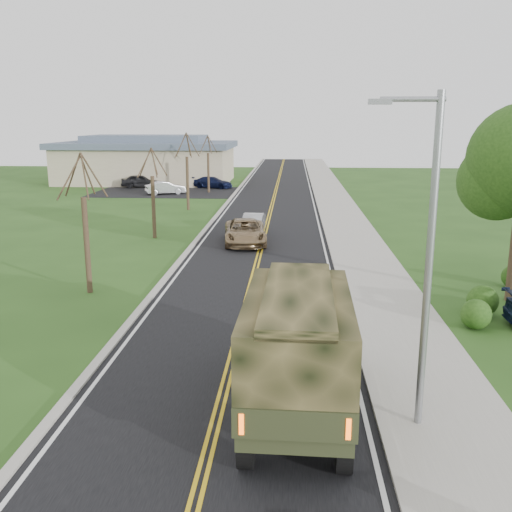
{
  "coord_description": "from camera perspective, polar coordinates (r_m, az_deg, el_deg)",
  "views": [
    {
      "loc": [
        1.83,
        -13.47,
        7.34
      ],
      "look_at": [
        0.33,
        9.81,
        1.8
      ],
      "focal_mm": 40.0,
      "sensor_mm": 36.0,
      "label": 1
    }
  ],
  "objects": [
    {
      "name": "street_light",
      "position": [
        13.64,
        16.6,
        0.48
      ],
      "size": [
        1.65,
        0.22,
        8.0
      ],
      "color": "gray",
      "rests_on": "ground"
    },
    {
      "name": "curb_left",
      "position": [
        54.3,
        -2.67,
        5.63
      ],
      "size": [
        0.3,
        120.0,
        0.1
      ],
      "primitive_type": "cube",
      "color": "#9E998E",
      "rests_on": "ground"
    },
    {
      "name": "lot_car_silver",
      "position": [
        59.46,
        -9.05,
        6.75
      ],
      "size": [
        4.26,
        2.96,
        1.33
      ],
      "primitive_type": "imported",
      "rotation": [
        0.0,
        0.0,
        2.0
      ],
      "color": "silver",
      "rests_on": "ground"
    },
    {
      "name": "suv_champagne",
      "position": [
        34.85,
        -1.1,
        2.43
      ],
      "size": [
        3.03,
        5.54,
        1.47
      ],
      "primitive_type": "imported",
      "rotation": [
        0.0,
        0.0,
        0.11
      ],
      "color": "#917652",
      "rests_on": "ground"
    },
    {
      "name": "ground",
      "position": [
        15.45,
        -3.69,
        -15.04
      ],
      "size": [
        160.0,
        160.0,
        0.0
      ],
      "primitive_type": "plane",
      "color": "#254717",
      "rests_on": "ground"
    },
    {
      "name": "commercial_building",
      "position": [
        71.84,
        -10.81,
        9.41
      ],
      "size": [
        25.5,
        21.5,
        5.65
      ],
      "color": "tan",
      "rests_on": "ground"
    },
    {
      "name": "bare_tree_c",
      "position": [
        48.5,
        -6.88,
        7.87
      ],
      "size": [
        2.04,
        2.39,
        6.42
      ],
      "color": "#38281C",
      "rests_on": "ground"
    },
    {
      "name": "sedan_silver",
      "position": [
        38.33,
        -0.3,
        3.27
      ],
      "size": [
        1.52,
        3.86,
        1.25
      ],
      "primitive_type": "imported",
      "rotation": [
        0.0,
        0.0,
        -0.05
      ],
      "color": "#A9AAAE",
      "rests_on": "ground"
    },
    {
      "name": "military_truck",
      "position": [
        14.4,
        4.21,
        -8.43
      ],
      "size": [
        2.61,
        7.08,
        3.5
      ],
      "rotation": [
        0.0,
        0.0,
        -0.02
      ],
      "color": "black",
      "rests_on": "ground"
    },
    {
      "name": "bare_tree_a",
      "position": [
        25.52,
        -16.64,
        2.15
      ],
      "size": [
        1.93,
        2.26,
        6.08
      ],
      "color": "#38281C",
      "rests_on": "ground"
    },
    {
      "name": "road",
      "position": [
        54.0,
        1.73,
        5.55
      ],
      "size": [
        8.0,
        120.0,
        0.01
      ],
      "primitive_type": "cube",
      "color": "black",
      "rests_on": "ground"
    },
    {
      "name": "bare_tree_d",
      "position": [
        60.32,
        -4.79,
        8.76
      ],
      "size": [
        1.88,
        2.2,
        5.91
      ],
      "color": "#38281C",
      "rests_on": "ground"
    },
    {
      "name": "lot_car_navy",
      "position": [
        64.45,
        -4.32,
        7.36
      ],
      "size": [
        4.8,
        3.06,
        1.29
      ],
      "primitive_type": "imported",
      "rotation": [
        0.0,
        0.0,
        1.27
      ],
      "color": "black",
      "rests_on": "ground"
    },
    {
      "name": "bare_tree_b",
      "position": [
        36.88,
        -10.24,
        5.57
      ],
      "size": [
        1.83,
        2.14,
        5.73
      ],
      "color": "#38281C",
      "rests_on": "ground"
    },
    {
      "name": "lot_car_dark",
      "position": [
        66.0,
        -11.44,
        7.36
      ],
      "size": [
        4.57,
        2.45,
        1.48
      ],
      "primitive_type": "imported",
      "rotation": [
        0.0,
        0.0,
        1.74
      ],
      "color": "black",
      "rests_on": "ground"
    },
    {
      "name": "curb_right",
      "position": [
        54.02,
        6.15,
        5.54
      ],
      "size": [
        0.3,
        120.0,
        0.12
      ],
      "primitive_type": "cube",
      "color": "#9E998E",
      "rests_on": "ground"
    },
    {
      "name": "sidewalk_right",
      "position": [
        54.12,
        8.01,
        5.49
      ],
      "size": [
        3.2,
        120.0,
        0.1
      ],
      "primitive_type": "cube",
      "color": "#9E998E",
      "rests_on": "ground"
    }
  ]
}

